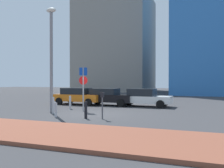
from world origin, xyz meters
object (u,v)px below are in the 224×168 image
Objects in this scene: parked_car_white at (143,97)px; parking_sign_post at (83,83)px; traffic_bollard_near at (53,105)px; traffic_bollard_far at (70,102)px; street_lamp at (51,51)px; traffic_bollard_mid at (86,110)px; parking_meter at (102,102)px; traffic_bollard_edge at (56,110)px; parked_car_orange at (78,96)px; parked_car_black at (107,96)px.

parked_car_white is 5.64m from parking_sign_post.
traffic_bollard_near reaches higher than traffic_bollard_far.
traffic_bollard_far is at bearing 90.00° from street_lamp.
traffic_bollard_far is (-4.85, -3.56, -0.27)m from parked_car_white.
traffic_bollard_mid is (2.91, -1.17, -0.05)m from traffic_bollard_near.
parking_sign_post is 2.07× the size of parking_meter.
parking_meter reaches higher than traffic_bollard_edge.
parked_car_orange is 1.45× the size of parking_sign_post.
traffic_bollard_near is (-4.53, -6.26, -0.23)m from parked_car_white.
parking_sign_post reaches higher than parked_car_orange.
parking_sign_post is 3.62× the size of traffic_bollard_edge.
parking_sign_post is (-0.11, -4.31, 1.17)m from parked_car_black.
traffic_bollard_mid is at bearing -23.89° from street_lamp.
street_lamp is (-1.65, -5.89, 3.31)m from parked_car_black.
parking_sign_post is 0.44× the size of street_lamp.
parking_sign_post reaches higher than parking_meter.
traffic_bollard_far is at bearing -115.58° from parked_car_black.
traffic_bollard_mid is (1.68, -3.01, -1.47)m from parking_sign_post.
parking_meter reaches higher than traffic_bollard_mid.
street_lamp reaches higher than parking_meter.
traffic_bollard_far is at bearing -72.09° from parked_car_orange.
parked_car_black is 4.38× the size of traffic_bollard_near.
street_lamp is 4.34m from traffic_bollard_far.
parked_car_orange reaches higher than traffic_bollard_near.
parked_car_black is at bearing 77.73° from traffic_bollard_near.
street_lamp is 6.55× the size of traffic_bollard_near.
parking_sign_post reaches higher than traffic_bollard_edge.
parked_car_orange is at bearing -177.17° from parked_car_white.
parked_car_orange is 7.70m from traffic_bollard_edge.
parking_sign_post is (2.60, -4.13, 1.16)m from parked_car_orange.
parking_meter is 5.36m from street_lamp.
parked_car_black reaches higher than traffic_bollard_mid.
traffic_bollard_near is 3.13m from traffic_bollard_mid.
parking_sign_post is at bearing -29.02° from traffic_bollard_far.
parking_meter is at bearing -53.24° from parked_car_orange.
parked_car_white is 6.02m from traffic_bollard_far.
street_lamp is at bearing -128.94° from parked_car_white.
parking_meter is at bearing 6.27° from traffic_bollard_edge.
parked_car_white is 8.35m from traffic_bollard_edge.
traffic_bollard_mid is at bearing -21.85° from traffic_bollard_near.
street_lamp reaches higher than traffic_bollard_near.
traffic_bollard_near reaches higher than traffic_bollard_mid.
parked_car_white is 8.40m from street_lamp.
traffic_bollard_far is at bearing 96.65° from traffic_bollard_near.
parking_meter reaches higher than traffic_bollard_near.
parked_car_white is at bearing 36.31° from traffic_bollard_far.
parking_sign_post is at bearing 56.23° from traffic_bollard_near.
traffic_bollard_near is at bearing 158.15° from traffic_bollard_mid.
parking_meter is (2.62, -2.87, -0.98)m from parking_sign_post.
parked_car_orange reaches higher than traffic_bollard_edge.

